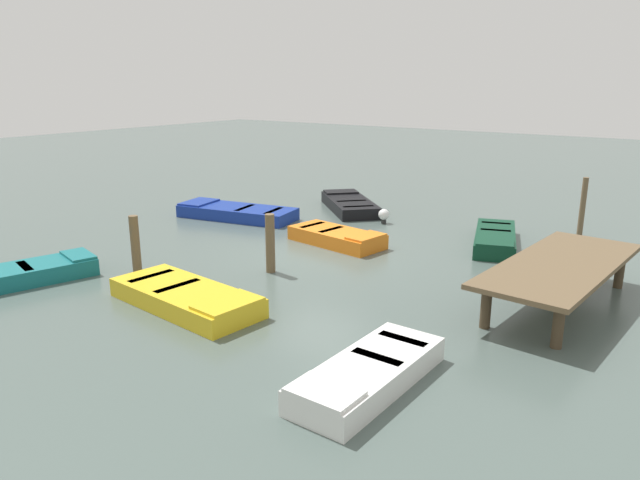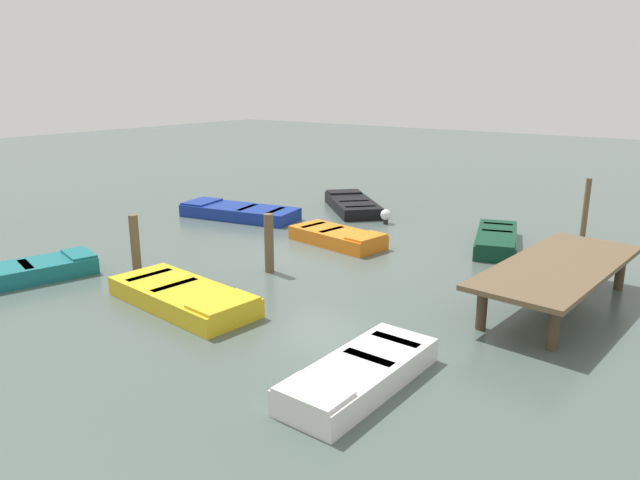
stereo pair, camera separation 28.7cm
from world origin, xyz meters
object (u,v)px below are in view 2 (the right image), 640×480
object	(u,v)px
rowboat_teal	(36,270)
rowboat_yellow	(183,296)
mooring_piling_far_left	(586,208)
rowboat_blue	(239,212)
marker_buoy	(386,215)
rowboat_orange	(338,237)
mooring_piling_near_right	(135,243)
mooring_piling_near_left	(269,243)
rowboat_dark_green	(496,239)
rowboat_white	(359,374)
dock_segment	(559,269)
rowboat_black	(352,204)

from	to	relation	value
rowboat_teal	rowboat_yellow	distance (m)	4.27
rowboat_teal	mooring_piling_far_left	distance (m)	15.15
rowboat_blue	marker_buoy	world-z (taller)	marker_buoy
rowboat_orange	mooring_piling_near_right	xyz separation A→B (m)	(4.95, -2.61, 0.49)
mooring_piling_near_left	mooring_piling_far_left	size ratio (longest dim) A/B	0.82
rowboat_dark_green	rowboat_yellow	size ratio (longest dim) A/B	0.96
mooring_piling_near_left	marker_buoy	world-z (taller)	mooring_piling_near_left
rowboat_white	rowboat_teal	bearing A→B (deg)	-86.98
mooring_piling_near_left	mooring_piling_far_left	distance (m)	9.72
rowboat_blue	rowboat_teal	world-z (taller)	same
marker_buoy	dock_segment	bearing A→B (deg)	56.88
rowboat_blue	rowboat_white	xyz separation A→B (m)	(7.19, 9.51, 0.00)
rowboat_teal	mooring_piling_near_right	world-z (taller)	mooring_piling_near_right
rowboat_white	mooring_piling_far_left	size ratio (longest dim) A/B	1.69
rowboat_dark_green	rowboat_teal	xyz separation A→B (m)	(9.16, -7.83, 0.00)
rowboat_yellow	rowboat_teal	bearing A→B (deg)	-162.08
rowboat_dark_green	mooring_piling_near_left	distance (m)	6.63
rowboat_dark_green	mooring_piling_near_left	size ratio (longest dim) A/B	2.39
mooring_piling_far_left	mooring_piling_near_right	bearing A→B (deg)	-39.02
rowboat_black	mooring_piling_near_right	world-z (taller)	mooring_piling_near_right
rowboat_blue	rowboat_yellow	world-z (taller)	same
mooring_piling_near_left	marker_buoy	xyz separation A→B (m)	(-6.02, -0.21, -0.44)
dock_segment	rowboat_yellow	bearing A→B (deg)	-49.43
rowboat_orange	marker_buoy	size ratio (longest dim) A/B	6.18
rowboat_white	marker_buoy	xyz separation A→B (m)	(-9.44, -5.04, 0.07)
rowboat_blue	rowboat_orange	bearing A→B (deg)	160.14
rowboat_white	marker_buoy	distance (m)	10.70
rowboat_blue	marker_buoy	size ratio (longest dim) A/B	8.80
marker_buoy	rowboat_orange	bearing A→B (deg)	2.81
dock_segment	rowboat_black	world-z (taller)	dock_segment
rowboat_orange	mooring_piling_near_left	bearing A→B (deg)	-80.15
rowboat_dark_green	rowboat_orange	bearing A→B (deg)	-75.47
mooring_piling_near_left	rowboat_black	bearing A→B (deg)	-162.48
dock_segment	rowboat_teal	xyz separation A→B (m)	(5.43, -10.46, -0.63)
dock_segment	rowboat_blue	bearing A→B (deg)	-95.62
rowboat_teal	rowboat_yellow	bearing A→B (deg)	-62.68
rowboat_dark_green	rowboat_teal	distance (m)	12.05
rowboat_white	mooring_piling_near_right	size ratio (longest dim) A/B	2.12
dock_segment	rowboat_dark_green	size ratio (longest dim) A/B	1.50
rowboat_black	mooring_piling_near_left	world-z (taller)	mooring_piling_near_left
dock_segment	mooring_piling_near_right	size ratio (longest dim) A/B	3.68
rowboat_blue	mooring_piling_near_right	world-z (taller)	mooring_piling_near_right
rowboat_orange	rowboat_dark_green	world-z (taller)	same
dock_segment	mooring_piling_near_right	distance (m)	9.73
rowboat_blue	marker_buoy	distance (m)	5.01
dock_segment	rowboat_white	distance (m)	5.42
mooring_piling_far_left	rowboat_blue	bearing A→B (deg)	-66.95
rowboat_teal	rowboat_yellow	xyz separation A→B (m)	(-0.90, 4.18, -0.00)
dock_segment	rowboat_black	xyz separation A→B (m)	(-5.35, -8.58, -0.63)
rowboat_white	rowboat_dark_green	bearing A→B (deg)	-171.47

